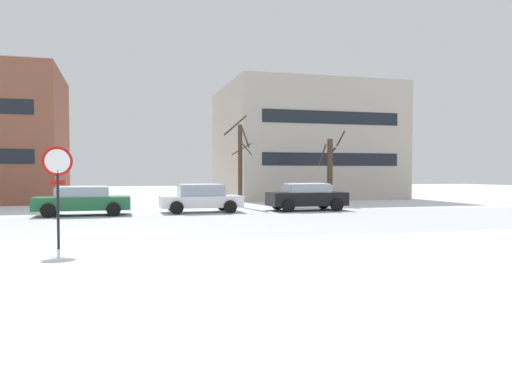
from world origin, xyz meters
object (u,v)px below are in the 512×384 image
(stop_sign, at_px, (58,177))
(parked_car_white, at_px, (201,198))
(parked_car_black, at_px, (307,196))
(parked_car_green, at_px, (83,200))

(stop_sign, xyz_separation_m, parked_car_white, (5.48, 10.93, -1.15))
(parked_car_white, height_order, parked_car_black, parked_car_black)
(parked_car_green, relative_size, parked_car_white, 1.06)
(stop_sign, distance_m, parked_car_green, 10.72)
(stop_sign, bearing_deg, parked_car_green, 90.52)
(parked_car_green, xyz_separation_m, parked_car_black, (11.16, 0.05, 0.03))
(stop_sign, xyz_separation_m, parked_car_black, (11.06, 10.70, -1.14))
(stop_sign, bearing_deg, parked_car_black, 44.05)
(parked_car_green, height_order, parked_car_white, parked_car_white)
(parked_car_green, height_order, parked_car_black, parked_car_black)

